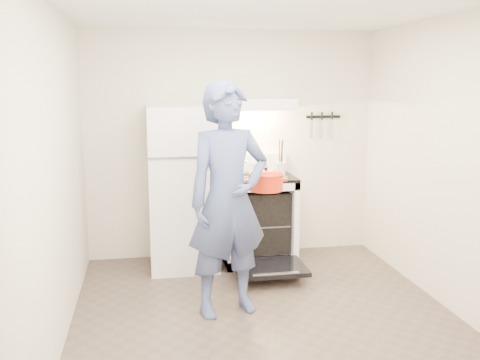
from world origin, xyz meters
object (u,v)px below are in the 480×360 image
refrigerator (183,188)px  tea_kettle (235,162)px  dutch_oven (266,182)px  stove_body (258,220)px  person (228,200)px

refrigerator → tea_kettle: bearing=15.3°
dutch_oven → stove_body: bearing=82.1°
stove_body → person: size_ratio=0.47×
person → dutch_oven: person is taller
stove_body → person: 1.44m
stove_body → person: bearing=-112.6°
stove_body → dutch_oven: size_ratio=2.43×
refrigerator → dutch_oven: 1.17m
tea_kettle → dutch_oven: size_ratio=0.74×
refrigerator → tea_kettle: refrigerator is taller
tea_kettle → person: person is taller
refrigerator → person: 1.26m
tea_kettle → dutch_oven: 1.10m
stove_body → tea_kettle: size_ratio=3.30×
refrigerator → dutch_oven: (0.68, -0.94, 0.21)m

